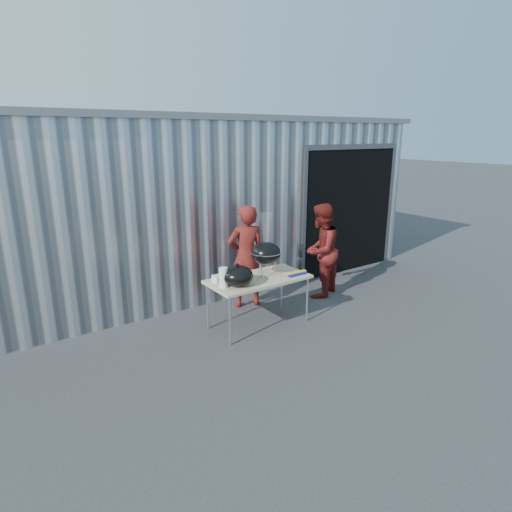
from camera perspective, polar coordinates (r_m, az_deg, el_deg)
ground at (r=6.09m, az=1.70°, el=-11.30°), size 80.00×80.00×0.00m
building at (r=9.93m, az=-9.90°, el=8.49°), size 8.20×6.20×3.10m
folding_table at (r=6.31m, az=0.32°, el=-3.28°), size 1.50×0.75×0.75m
kettle_grill at (r=6.31m, az=1.29°, el=1.06°), size 0.45×0.45×0.94m
grill_lid at (r=5.95m, az=-2.49°, el=-2.64°), size 0.44×0.44×0.32m
paper_towels at (r=5.89m, az=-4.37°, el=-2.88°), size 0.12×0.12×0.28m
white_tub at (r=6.14m, az=-4.80°, el=-3.01°), size 0.20×0.15×0.10m
foil_box at (r=6.41m, az=5.54°, el=-2.36°), size 0.32×0.06×0.06m
person_cook at (r=7.01m, az=-1.31°, el=-0.08°), size 0.71×0.57×1.71m
person_bystander at (r=7.56m, az=8.59°, el=0.73°), size 0.99×0.90×1.66m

